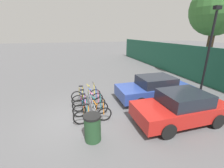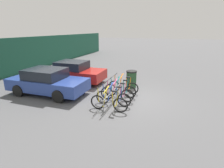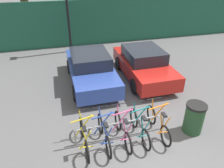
# 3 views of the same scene
# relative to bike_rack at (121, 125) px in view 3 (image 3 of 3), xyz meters

# --- Properties ---
(ground_plane) EXTENTS (120.00, 120.00, 0.00)m
(ground_plane) POSITION_rel_bike_rack_xyz_m (0.58, -0.68, -0.47)
(ground_plane) COLOR #59595B
(hoarding_wall) EXTENTS (36.00, 0.16, 2.80)m
(hoarding_wall) POSITION_rel_bike_rack_xyz_m (0.58, 8.82, 0.93)
(hoarding_wall) COLOR #19513D
(hoarding_wall) RESTS_ON ground
(bike_rack) EXTENTS (2.89, 0.04, 0.57)m
(bike_rack) POSITION_rel_bike_rack_xyz_m (0.00, 0.00, 0.00)
(bike_rack) COLOR gray
(bike_rack) RESTS_ON ground
(bicycle_yellow) EXTENTS (0.68, 1.71, 1.05)m
(bicycle_yellow) POSITION_rel_bike_rack_xyz_m (-1.17, -0.15, -0.10)
(bicycle_yellow) COLOR black
(bicycle_yellow) RESTS_ON ground
(bicycle_blue) EXTENTS (0.68, 1.71, 1.05)m
(bicycle_blue) POSITION_rel_bike_rack_xyz_m (-0.58, -0.15, -0.10)
(bicycle_blue) COLOR black
(bicycle_blue) RESTS_ON ground
(bicycle_pink) EXTENTS (0.68, 1.71, 1.05)m
(bicycle_pink) POSITION_rel_bike_rack_xyz_m (0.00, -0.15, -0.10)
(bicycle_pink) COLOR black
(bicycle_pink) RESTS_ON ground
(bicycle_teal) EXTENTS (0.68, 1.71, 1.05)m
(bicycle_teal) POSITION_rel_bike_rack_xyz_m (0.55, -0.15, -0.10)
(bicycle_teal) COLOR black
(bicycle_teal) RESTS_ON ground
(bicycle_orange) EXTENTS (0.68, 1.71, 1.05)m
(bicycle_orange) POSITION_rel_bike_rack_xyz_m (1.17, -0.15, -0.10)
(bicycle_orange) COLOR black
(bicycle_orange) RESTS_ON ground
(car_blue) EXTENTS (1.91, 4.27, 1.40)m
(car_blue) POSITION_rel_bike_rack_xyz_m (-0.28, 3.71, 0.22)
(car_blue) COLOR #2D479E
(car_blue) RESTS_ON ground
(car_red) EXTENTS (1.91, 4.08, 1.40)m
(car_red) POSITION_rel_bike_rack_xyz_m (2.16, 3.56, 0.22)
(car_red) COLOR red
(car_red) RESTS_ON ground
(trash_bin) EXTENTS (0.63, 0.63, 1.03)m
(trash_bin) POSITION_rel_bike_rack_xyz_m (2.30, -0.34, 0.05)
(trash_bin) COLOR #234728
(trash_bin) RESTS_ON ground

